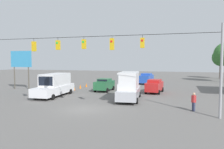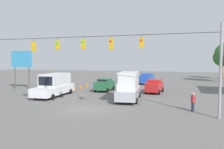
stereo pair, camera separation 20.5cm
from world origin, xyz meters
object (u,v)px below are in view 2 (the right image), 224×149
(sedan_blue_oncoming_deep, at_px, (147,78))
(traffic_cone_second, at_px, (59,92))
(pedestrian, at_px, (193,102))
(sedan_green_withflow_mid, at_px, (105,85))
(tree_horizon_left, at_px, (222,58))
(box_truck_silver_crossing_near, at_px, (129,86))
(traffic_cone_nearest, at_px, (50,95))
(sedan_red_oncoming_far, at_px, (155,86))
(traffic_cone_third, at_px, (68,90))
(sedan_grey_withflow_deep, at_px, (130,76))
(roadside_billboard, at_px, (22,62))
(traffic_cone_fifth, at_px, (81,86))
(traffic_cone_fourth, at_px, (74,88))
(overhead_signal_span, at_px, (83,57))
(traffic_cone_farthest, at_px, (87,85))
(box_truck_white_parked_shoulder, at_px, (55,85))

(sedan_blue_oncoming_deep, bearing_deg, traffic_cone_second, 60.94)
(pedestrian, bearing_deg, sedan_green_withflow_mid, -39.61)
(tree_horizon_left, bearing_deg, box_truck_silver_crossing_near, 66.25)
(traffic_cone_nearest, relative_size, traffic_cone_second, 1.00)
(pedestrian, bearing_deg, sedan_red_oncoming_far, -65.93)
(sedan_red_oncoming_far, xyz_separation_m, pedestrian, (-4.46, 10.00, -0.15))
(sedan_blue_oncoming_deep, relative_size, traffic_cone_third, 7.83)
(sedan_grey_withflow_deep, relative_size, sedan_blue_oncoming_deep, 0.97)
(traffic_cone_second, distance_m, pedestrian, 16.91)
(box_truck_silver_crossing_near, bearing_deg, tree_horizon_left, -113.75)
(sedan_blue_oncoming_deep, relative_size, roadside_billboard, 0.80)
(sedan_grey_withflow_deep, bearing_deg, traffic_cone_fifth, 72.20)
(sedan_green_withflow_mid, bearing_deg, traffic_cone_fourth, 7.56)
(overhead_signal_span, distance_m, traffic_cone_second, 10.38)
(traffic_cone_second, xyz_separation_m, traffic_cone_fifth, (0.02, -6.66, 0.00))
(traffic_cone_second, bearing_deg, tree_horizon_left, -126.69)
(overhead_signal_span, height_order, roadside_billboard, overhead_signal_span)
(overhead_signal_span, relative_size, traffic_cone_fourth, 37.96)
(sedan_grey_withflow_deep, bearing_deg, traffic_cone_second, 77.61)
(traffic_cone_nearest, distance_m, roadside_billboard, 10.65)
(overhead_signal_span, bearing_deg, sedan_green_withflow_mid, -80.24)
(box_truck_silver_crossing_near, bearing_deg, traffic_cone_fourth, -29.90)
(sedan_blue_oncoming_deep, relative_size, traffic_cone_second, 7.83)
(traffic_cone_fourth, bearing_deg, traffic_cone_third, 92.36)
(traffic_cone_nearest, xyz_separation_m, traffic_cone_farthest, (0.01, -10.83, 0.00))
(sedan_grey_withflow_deep, distance_m, sedan_red_oncoming_far, 17.46)
(traffic_cone_fifth, bearing_deg, roadside_billboard, 23.08)
(traffic_cone_second, height_order, traffic_cone_farthest, same)
(box_truck_white_parked_shoulder, distance_m, roadside_billboard, 9.82)
(overhead_signal_span, distance_m, traffic_cone_fifth, 15.51)
(traffic_cone_third, height_order, pedestrian, pedestrian)
(sedan_grey_withflow_deep, xyz_separation_m, traffic_cone_nearest, (4.58, 23.38, -0.75))
(traffic_cone_third, bearing_deg, overhead_signal_span, 126.22)
(pedestrian, bearing_deg, traffic_cone_second, -15.87)
(sedan_red_oncoming_far, relative_size, tree_horizon_left, 0.61)
(traffic_cone_second, bearing_deg, box_truck_white_parked_shoulder, 95.25)
(sedan_green_withflow_mid, relative_size, pedestrian, 2.53)
(overhead_signal_span, height_order, sedan_blue_oncoming_deep, overhead_signal_span)
(traffic_cone_farthest, distance_m, roadside_billboard, 10.87)
(sedan_grey_withflow_deep, bearing_deg, sedan_blue_oncoming_deep, 132.44)
(traffic_cone_fifth, bearing_deg, sedan_blue_oncoming_deep, -133.10)
(traffic_cone_second, height_order, roadside_billboard, roadside_billboard)
(sedan_grey_withflow_deep, distance_m, traffic_cone_fourth, 17.56)
(overhead_signal_span, distance_m, tree_horizon_left, 43.76)
(traffic_cone_fourth, relative_size, traffic_cone_farthest, 1.00)
(sedan_blue_oncoming_deep, bearing_deg, roadside_billboard, 37.36)
(roadside_billboard, distance_m, pedestrian, 25.99)
(overhead_signal_span, height_order, traffic_cone_third, overhead_signal_span)
(traffic_cone_fifth, distance_m, traffic_cone_farthest, 2.12)
(sedan_blue_oncoming_deep, xyz_separation_m, sedan_red_oncoming_far, (-2.65, 11.08, -0.09))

